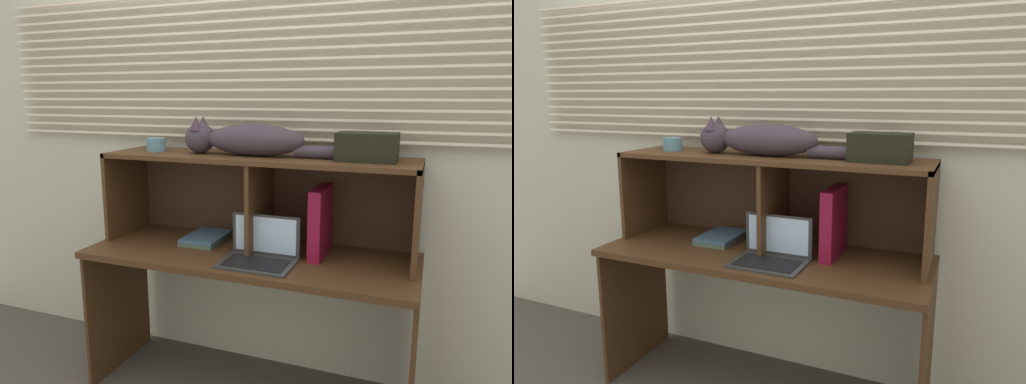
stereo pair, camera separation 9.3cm
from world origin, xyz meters
The scene contains 9 objects.
back_panel_with_blinds centered at (0.00, 0.55, 1.26)m, with size 4.40×0.08×2.50m.
desk centered at (0.00, 0.22, 0.59)m, with size 1.53×0.57×0.72m.
hutch_shelf_unit centered at (0.00, 0.35, 1.04)m, with size 1.48×0.37×0.44m.
cat centered at (-0.05, 0.31, 1.24)m, with size 0.85×0.16×0.18m.
laptop centered at (0.09, 0.13, 0.76)m, with size 0.32×0.23×0.19m.
binder_upright centered at (0.31, 0.31, 0.88)m, with size 0.06×0.26×0.32m, color maroon.
book_stack centered at (-0.27, 0.31, 0.74)m, with size 0.18×0.26×0.04m.
small_basket centered at (-0.54, 0.31, 1.20)m, with size 0.10×0.10×0.07m, color teal.
storage_box centered at (0.51, 0.31, 1.23)m, with size 0.25×0.15×0.12m, color black.
Camera 1 is at (0.78, -1.71, 1.44)m, focal length 32.99 mm.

